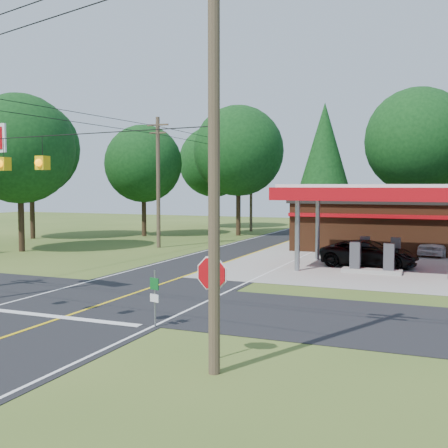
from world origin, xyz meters
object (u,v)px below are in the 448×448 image
at_px(gas_canopy, 377,195).
at_px(suv_car, 369,254).
at_px(octagonal_stop_sign, 212,281).
at_px(sedan_car, 436,244).

bearing_deg(gas_canopy, suv_car, 125.36).
relative_size(suv_car, octagonal_stop_sign, 1.92).
bearing_deg(gas_canopy, octagonal_stop_sign, -96.00).
bearing_deg(gas_canopy, sedan_car, 69.44).
relative_size(sedan_car, octagonal_stop_sign, 1.55).
bearing_deg(octagonal_stop_sign, sedan_car, 79.51).
height_order(suv_car, octagonal_stop_sign, octagonal_stop_sign).
distance_m(suv_car, sedan_car, 8.09).
distance_m(gas_canopy, octagonal_stop_sign, 19.23).
bearing_deg(suv_car, sedan_car, -22.07).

